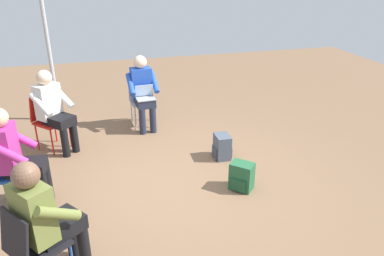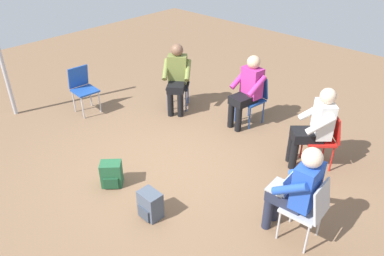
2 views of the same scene
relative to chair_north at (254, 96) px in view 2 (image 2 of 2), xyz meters
name	(u,v)px [view 2 (image 2 of 2)]	position (x,y,z in m)	size (l,w,h in m)	color
ground_plane	(166,168)	(-0.09, -2.01, -0.50)	(14.00, 14.00, 0.00)	brown
chair_north	(254,96)	(0.00, 0.00, 0.00)	(0.45, 0.49, 0.85)	#1E4799
chair_northwest	(178,81)	(-1.38, -0.46, 0.00)	(0.58, 0.58, 0.85)	black
chair_east	(309,208)	(2.06, -1.86, 0.00)	(0.46, 0.43, 0.85)	#B7B7BC
chair_west	(83,86)	(-2.48, -1.82, 0.00)	(0.46, 0.43, 0.85)	#1E4799
chair_northeast	(325,136)	(1.50, -0.37, 0.00)	(0.59, 0.58, 0.85)	red
person_with_laptop	(297,187)	(1.89, -1.88, 0.20)	(0.54, 0.52, 1.24)	#23283D
person_in_olive	(177,75)	(-1.28, -0.59, 0.20)	(0.63, 0.63, 1.24)	black
person_in_white	(316,124)	(1.38, -0.48, 0.20)	(0.63, 0.63, 1.24)	black
person_in_magenta	(248,88)	(-0.02, -0.17, 0.20)	(0.54, 0.55, 1.24)	black
backpack_near_laptop_user	(112,175)	(-0.35, -2.77, -0.34)	(0.34, 0.34, 0.36)	#235B38
backpack_by_empty_chair	(150,206)	(0.49, -2.81, -0.34)	(0.28, 0.25, 0.36)	#475160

